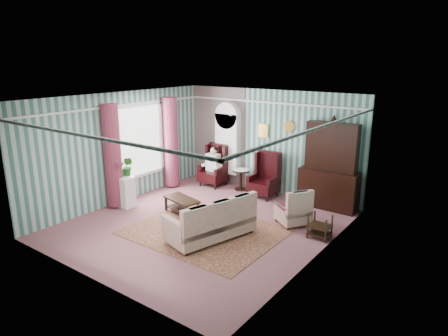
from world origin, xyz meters
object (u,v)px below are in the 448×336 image
Objects in this scene: wingback_right at (264,175)px; floral_armchair at (293,205)px; seated_woman at (213,167)px; sofa at (211,217)px; bookcase at (228,148)px; wingback_left at (213,165)px; coffee_table at (182,206)px; nest_table at (320,226)px; dresser_hutch at (330,163)px; plant_stand at (124,191)px; round_side_table at (241,180)px.

wingback_right is 1.96m from floral_armchair.
seated_woman is 3.67m from sofa.
seated_woman is (-0.25, -0.39, -0.53)m from bookcase.
wingback_right is at bearing 0.00° from wingback_left.
floral_armchair is at bearing 22.56° from coffee_table.
floral_armchair is (-0.80, 0.32, 0.21)m from nest_table.
seated_woman is at bearing 102.91° from floral_armchair.
bookcase is 2.31× the size of coffee_table.
nest_table is at bearing -20.85° from seated_woman.
sofa is at bearing -53.22° from wingback_left.
dresser_hutch is at bearing 4.41° from seated_woman.
wingback_left is at bearing 102.91° from floral_armchair.
sofa is (-1.88, -1.39, 0.22)m from nest_table.
dresser_hutch is at bearing 24.87° from floral_armchair.
nest_table is at bearing -72.61° from dresser_hutch.
coffee_table is at bearing 17.02° from plant_stand.
bookcase is 3.25m from dresser_hutch.
wingback_right is at bearing 146.25° from nest_table.
seated_woman is 2.87m from plant_stand.
bookcase is 1.63m from wingback_right.
wingback_left is at bearing 108.67° from coffee_table.
nest_table is at bearing -33.75° from wingback_right.
coffee_table is (-3.30, -0.72, -0.07)m from nest_table.
plant_stand is 1.65m from coffee_table.
nest_table is at bearing -38.10° from sofa.
floral_armchair is at bearing -38.93° from wingback_right.
dresser_hutch is 2.75m from round_side_table.
sofa is (2.99, -0.19, 0.09)m from plant_stand.
dresser_hutch reaches higher than sofa.
seated_woman is 1.23× the size of floral_armchair.
bookcase is 1.90× the size of seated_woman.
dresser_hutch is at bearing 107.39° from nest_table.
wingback_left reaches higher than floral_armchair.
wingback_right is 1.30× the size of floral_armchair.
floral_armchair is (2.37, -1.38, 0.18)m from round_side_table.
seated_woman is 1.47× the size of plant_stand.
bookcase is 2.33× the size of floral_armchair.
dresser_hutch is at bearing 35.08° from plant_stand.
floral_armchair is at bearing 158.12° from nest_table.
dresser_hutch is 3.86m from coffee_table.
floral_armchair is (1.52, -1.23, -0.14)m from wingback_right.
nest_table is (0.57, -1.82, -0.91)m from dresser_hutch.
round_side_table is at bearing -20.27° from bookcase.
sofa is at bearing -112.15° from dresser_hutch.
round_side_table is at bearing 9.46° from seated_woman.
plant_stand is at bearing -162.98° from coffee_table.
dresser_hutch is 2.11m from nest_table.
bookcase is at bearing 45.75° from sofa.
round_side_table is at bearing 9.46° from wingback_left.
coffee_table is at bearing -71.33° from wingback_left.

